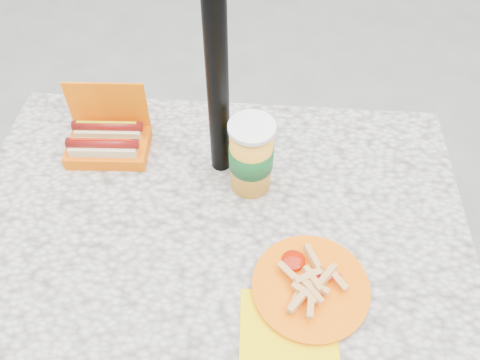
# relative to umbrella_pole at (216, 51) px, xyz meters

# --- Properties ---
(ground) EXTENTS (60.00, 60.00, 0.00)m
(ground) POSITION_rel_umbrella_pole_xyz_m (0.00, -0.16, -1.10)
(ground) COLOR slate
(picnic_table) EXTENTS (1.20, 0.80, 0.75)m
(picnic_table) POSITION_rel_umbrella_pole_xyz_m (0.00, -0.16, -0.46)
(picnic_table) COLOR beige
(picnic_table) RESTS_ON ground
(umbrella_pole) EXTENTS (0.05, 0.05, 2.20)m
(umbrella_pole) POSITION_rel_umbrella_pole_xyz_m (0.00, 0.00, 0.00)
(umbrella_pole) COLOR black
(umbrella_pole) RESTS_ON ground
(hotdog_box) EXTENTS (0.21, 0.16, 0.17)m
(hotdog_box) POSITION_rel_umbrella_pole_xyz_m (-0.30, 0.03, -0.31)
(hotdog_box) COLOR #F96800
(hotdog_box) RESTS_ON picnic_table
(fries_plate) EXTENTS (0.27, 0.33, 0.05)m
(fries_plate) POSITION_rel_umbrella_pole_xyz_m (0.22, -0.35, -0.34)
(fries_plate) COLOR #FFE000
(fries_plate) RESTS_ON picnic_table
(soda_cup) EXTENTS (0.11, 0.11, 0.20)m
(soda_cup) POSITION_rel_umbrella_pole_xyz_m (0.08, -0.06, -0.25)
(soda_cup) COLOR #FFA72A
(soda_cup) RESTS_ON picnic_table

